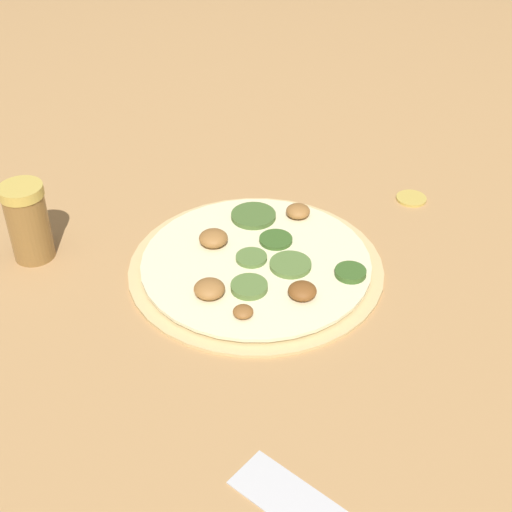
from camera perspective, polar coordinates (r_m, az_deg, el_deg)
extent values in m
plane|color=tan|center=(0.81, 0.00, -0.98)|extent=(3.00, 3.00, 0.00)
cylinder|color=#D6B77A|center=(0.81, 0.00, -0.78)|extent=(0.29, 0.29, 0.01)
cylinder|color=beige|center=(0.80, 0.00, -0.46)|extent=(0.26, 0.26, 0.00)
cylinder|color=#567538|center=(0.79, 2.77, -0.70)|extent=(0.05, 0.05, 0.01)
ellipsoid|color=brown|center=(0.75, 3.73, -2.80)|extent=(0.03, 0.03, 0.02)
cylinder|color=#47662D|center=(0.87, -0.21, 3.24)|extent=(0.05, 0.05, 0.01)
ellipsoid|color=#996633|center=(0.75, -3.75, -2.63)|extent=(0.03, 0.03, 0.02)
cylinder|color=#567538|center=(0.80, -0.43, -0.25)|extent=(0.04, 0.04, 0.00)
cylinder|color=#567538|center=(0.76, -0.55, -2.47)|extent=(0.04, 0.04, 0.01)
ellipsoid|color=#996633|center=(0.82, -3.43, 1.44)|extent=(0.03, 0.03, 0.02)
ellipsoid|color=brown|center=(0.73, -1.04, -4.48)|extent=(0.02, 0.02, 0.01)
cylinder|color=#385B23|center=(0.78, 7.57, -1.31)|extent=(0.03, 0.03, 0.01)
cylinder|color=#385B23|center=(0.83, 1.60, 1.32)|extent=(0.04, 0.04, 0.00)
ellipsoid|color=#996633|center=(0.87, 3.38, 3.61)|extent=(0.03, 0.03, 0.01)
cylinder|color=olive|center=(0.84, -17.70, 2.26)|extent=(0.05, 0.05, 0.08)
cylinder|color=gold|center=(0.82, -18.30, 4.96)|extent=(0.05, 0.05, 0.01)
cylinder|color=gold|center=(0.95, 12.33, 4.61)|extent=(0.04, 0.04, 0.01)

